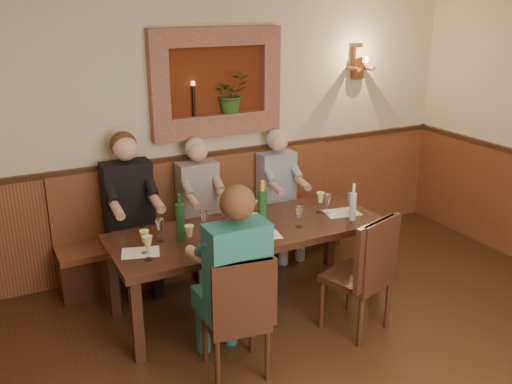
# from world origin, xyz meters

# --- Properties ---
(room_shell) EXTENTS (6.04, 6.04, 2.82)m
(room_shell) POSITION_xyz_m (0.00, 0.00, 1.89)
(room_shell) COLOR #C6B895
(room_shell) RESTS_ON ground
(wainscoting) EXTENTS (6.02, 6.02, 1.15)m
(wainscoting) POSITION_xyz_m (0.00, -0.00, 0.59)
(wainscoting) COLOR brown
(wainscoting) RESTS_ON ground
(wall_niche) EXTENTS (1.36, 0.30, 1.06)m
(wall_niche) POSITION_xyz_m (0.24, 2.94, 1.81)
(wall_niche) COLOR #541F0C
(wall_niche) RESTS_ON ground
(wall_sconce) EXTENTS (0.25, 0.20, 0.35)m
(wall_sconce) POSITION_xyz_m (1.90, 2.93, 1.94)
(wall_sconce) COLOR brown
(wall_sconce) RESTS_ON ground
(dining_table) EXTENTS (2.40, 0.90, 0.75)m
(dining_table) POSITION_xyz_m (0.00, 1.85, 0.68)
(dining_table) COLOR black
(dining_table) RESTS_ON ground
(bench) EXTENTS (3.00, 0.45, 1.11)m
(bench) POSITION_xyz_m (0.00, 2.79, 0.33)
(bench) COLOR #381E0F
(bench) RESTS_ON ground
(chair_near_left) EXTENTS (0.49, 0.49, 0.98)m
(chair_near_left) POSITION_xyz_m (-0.52, 1.01, 0.28)
(chair_near_left) COLOR black
(chair_near_left) RESTS_ON ground
(chair_near_right) EXTENTS (0.58, 0.58, 1.03)m
(chair_near_right) POSITION_xyz_m (0.63, 1.09, 0.30)
(chair_near_right) COLOR black
(chair_near_right) RESTS_ON ground
(person_bench_left) EXTENTS (0.45, 0.55, 1.50)m
(person_bench_left) POSITION_xyz_m (-0.80, 2.69, 0.62)
(person_bench_left) COLOR black
(person_bench_left) RESTS_ON ground
(person_bench_mid) EXTENTS (0.39, 0.48, 1.37)m
(person_bench_mid) POSITION_xyz_m (-0.10, 2.69, 0.56)
(person_bench_mid) COLOR #625B59
(person_bench_mid) RESTS_ON ground
(person_bench_right) EXTENTS (0.39, 0.48, 1.35)m
(person_bench_right) POSITION_xyz_m (0.79, 2.69, 0.56)
(person_bench_right) COLOR navy
(person_bench_right) RESTS_ON ground
(person_chair_front) EXTENTS (0.44, 0.54, 1.48)m
(person_chair_front) POSITION_xyz_m (-0.51, 1.07, 0.62)
(person_chair_front) COLOR navy
(person_chair_front) RESTS_ON ground
(spittoon_bucket) EXTENTS (0.29, 0.29, 0.29)m
(spittoon_bucket) POSITION_xyz_m (-0.14, 1.77, 0.89)
(spittoon_bucket) COLOR #BA0B1E
(spittoon_bucket) RESTS_ON dining_table
(wine_bottle_green_a) EXTENTS (0.09, 0.09, 0.44)m
(wine_bottle_green_a) POSITION_xyz_m (0.10, 1.79, 0.93)
(wine_bottle_green_a) COLOR #19471E
(wine_bottle_green_a) RESTS_ON dining_table
(wine_bottle_green_b) EXTENTS (0.10, 0.10, 0.41)m
(wine_bottle_green_b) POSITION_xyz_m (-0.61, 1.87, 0.92)
(wine_bottle_green_b) COLOR #19471E
(wine_bottle_green_b) RESTS_ON dining_table
(water_bottle) EXTENTS (0.08, 0.08, 0.34)m
(water_bottle) POSITION_xyz_m (0.92, 1.60, 0.88)
(water_bottle) COLOR silver
(water_bottle) RESTS_ON dining_table
(tasting_sheet_a) EXTENTS (0.34, 0.28, 0.00)m
(tasting_sheet_a) POSITION_xyz_m (-0.98, 1.79, 0.75)
(tasting_sheet_a) COLOR white
(tasting_sheet_a) RESTS_ON dining_table
(tasting_sheet_b) EXTENTS (0.30, 0.24, 0.00)m
(tasting_sheet_b) POSITION_xyz_m (0.04, 1.64, 0.75)
(tasting_sheet_b) COLOR white
(tasting_sheet_b) RESTS_ON dining_table
(tasting_sheet_c) EXTENTS (0.35, 0.28, 0.00)m
(tasting_sheet_c) POSITION_xyz_m (0.94, 1.78, 0.75)
(tasting_sheet_c) COLOR white
(tasting_sheet_c) RESTS_ON dining_table
(tasting_sheet_d) EXTENTS (0.30, 0.23, 0.00)m
(tasting_sheet_d) POSITION_xyz_m (-0.39, 1.58, 0.75)
(tasting_sheet_d) COLOR white
(tasting_sheet_d) RESTS_ON dining_table
(wine_glass_0) EXTENTS (0.08, 0.08, 0.19)m
(wine_glass_0) POSITION_xyz_m (-0.95, 1.64, 0.85)
(wine_glass_0) COLOR #EAEF8F
(wine_glass_0) RESTS_ON dining_table
(wine_glass_1) EXTENTS (0.08, 0.08, 0.19)m
(wine_glass_1) POSITION_xyz_m (-0.76, 1.93, 0.85)
(wine_glass_1) COLOR white
(wine_glass_1) RESTS_ON dining_table
(wine_glass_2) EXTENTS (0.08, 0.08, 0.19)m
(wine_glass_2) POSITION_xyz_m (-0.60, 1.70, 0.85)
(wine_glass_2) COLOR #EAEF8F
(wine_glass_2) RESTS_ON dining_table
(wine_glass_3) EXTENTS (0.08, 0.08, 0.19)m
(wine_glass_3) POSITION_xyz_m (-0.37, 1.94, 0.85)
(wine_glass_3) COLOR white
(wine_glass_3) RESTS_ON dining_table
(wine_glass_4) EXTENTS (0.08, 0.08, 0.19)m
(wine_glass_4) POSITION_xyz_m (-0.02, 1.69, 0.85)
(wine_glass_4) COLOR #EAEF8F
(wine_glass_4) RESTS_ON dining_table
(wine_glass_5) EXTENTS (0.08, 0.08, 0.19)m
(wine_glass_5) POSITION_xyz_m (0.16, 1.95, 0.85)
(wine_glass_5) COLOR #EAEF8F
(wine_glass_5) RESTS_ON dining_table
(wine_glass_6) EXTENTS (0.08, 0.08, 0.19)m
(wine_glass_6) POSITION_xyz_m (0.40, 1.67, 0.85)
(wine_glass_6) COLOR white
(wine_glass_6) RESTS_ON dining_table
(wine_glass_7) EXTENTS (0.08, 0.08, 0.19)m
(wine_glass_7) POSITION_xyz_m (0.77, 1.89, 0.85)
(wine_glass_7) COLOR #EAEF8F
(wine_glass_7) RESTS_ON dining_table
(wine_glass_8) EXTENTS (0.08, 0.08, 0.19)m
(wine_glass_8) POSITION_xyz_m (1.00, 1.74, 0.85)
(wine_glass_8) COLOR white
(wine_glass_8) RESTS_ON dining_table
(wine_glass_9) EXTENTS (0.08, 0.08, 0.19)m
(wine_glass_9) POSITION_xyz_m (-0.27, 1.55, 0.85)
(wine_glass_9) COLOR #EAEF8F
(wine_glass_9) RESTS_ON dining_table
(wine_glass_10) EXTENTS (0.08, 0.08, 0.19)m
(wine_glass_10) POSITION_xyz_m (0.80, 1.82, 0.85)
(wine_glass_10) COLOR white
(wine_glass_10) RESTS_ON dining_table
(wine_glass_11) EXTENTS (0.08, 0.08, 0.19)m
(wine_glass_11) POSITION_xyz_m (-0.94, 1.76, 0.85)
(wine_glass_11) COLOR #EAEF8F
(wine_glass_11) RESTS_ON dining_table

